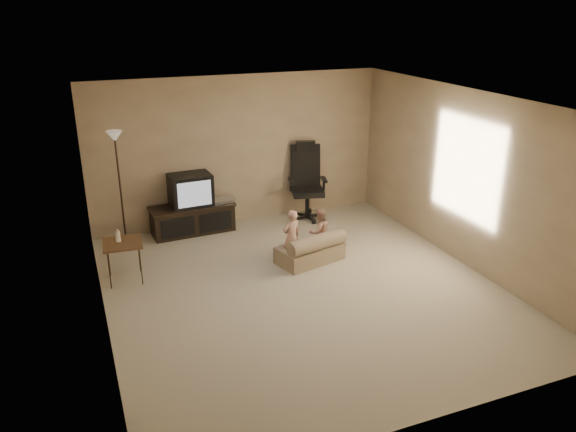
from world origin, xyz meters
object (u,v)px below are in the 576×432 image
(floor_lamp, at_px, (117,162))
(child_sofa, at_px, (312,250))
(side_table, at_px, (122,243))
(tv_stand, at_px, (192,209))
(toddler_right, at_px, (319,232))
(office_chair, at_px, (307,191))
(toddler_left, at_px, (292,237))

(floor_lamp, relative_size, child_sofa, 1.70)
(side_table, relative_size, floor_lamp, 0.43)
(tv_stand, relative_size, floor_lamp, 0.79)
(toddler_right, bearing_deg, floor_lamp, -40.25)
(tv_stand, relative_size, office_chair, 1.05)
(toddler_left, bearing_deg, side_table, -23.06)
(floor_lamp, relative_size, toddler_right, 2.43)
(office_chair, distance_m, side_table, 3.52)
(child_sofa, distance_m, toddler_right, 0.35)
(toddler_left, bearing_deg, child_sofa, 145.96)
(side_table, distance_m, toddler_left, 2.36)
(toddler_left, xyz_separation_m, toddler_right, (0.49, 0.11, -0.04))
(toddler_left, distance_m, toddler_right, 0.51)
(toddler_left, bearing_deg, tv_stand, -72.25)
(office_chair, relative_size, side_table, 1.75)
(floor_lamp, xyz_separation_m, toddler_left, (2.17, -1.74, -0.89))
(side_table, bearing_deg, tv_stand, 46.93)
(tv_stand, xyz_separation_m, side_table, (-1.26, -1.34, 0.13))
(child_sofa, distance_m, toddler_left, 0.37)
(child_sofa, xyz_separation_m, toddler_left, (-0.28, 0.10, 0.22))
(office_chair, xyz_separation_m, child_sofa, (-0.67, -1.72, -0.29))
(tv_stand, height_order, side_table, tv_stand)
(floor_lamp, height_order, toddler_right, floor_lamp)
(tv_stand, relative_size, child_sofa, 1.35)
(floor_lamp, xyz_separation_m, toddler_right, (2.66, -1.62, -0.93))
(office_chair, distance_m, floor_lamp, 3.22)
(office_chair, xyz_separation_m, toddler_left, (-0.95, -1.62, -0.07))
(office_chair, xyz_separation_m, side_table, (-3.28, -1.28, 0.07))
(office_chair, distance_m, toddler_right, 1.58)
(office_chair, bearing_deg, tv_stand, -166.51)
(child_sofa, height_order, toddler_right, toddler_right)
(office_chair, xyz_separation_m, floor_lamp, (-3.11, 0.11, 0.82))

